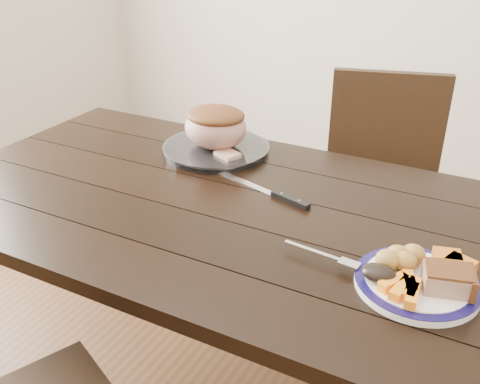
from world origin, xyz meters
The scene contains 14 objects.
dining_table centered at (0.00, 0.00, 0.66)m, with size 1.62×0.94×0.75m.
chair_far centered at (0.26, 0.73, 0.52)m, with size 0.52×0.53×0.93m.
dinner_plate centered at (0.55, -0.13, 0.76)m, with size 0.25×0.25×0.02m, color white.
plate_rim centered at (0.55, -0.13, 0.77)m, with size 0.25×0.25×0.02m, color #110C40.
serving_platter centered at (-0.17, 0.27, 0.76)m, with size 0.33×0.33×0.02m, color white.
pork_slice centered at (0.61, -0.13, 0.79)m, with size 0.09×0.07×0.04m, color tan.
roasted_potatoes centered at (0.51, -0.10, 0.79)m, with size 0.09×0.09×0.04m.
carrot_batons centered at (0.54, -0.19, 0.78)m, with size 0.08×0.11×0.02m.
pumpkin_wedges centered at (0.61, -0.07, 0.79)m, with size 0.09×0.07×0.04m.
dark_mushroom centered at (0.48, -0.17, 0.79)m, with size 0.07×0.05×0.03m, color black.
fork centered at (0.36, -0.14, 0.77)m, with size 0.18×0.03×0.00m.
roast_joint centered at (-0.17, 0.27, 0.83)m, with size 0.20×0.17×0.13m, color tan.
cut_slice centered at (-0.09, 0.22, 0.78)m, with size 0.07×0.06×0.02m, color tan.
carving_knife centered at (0.14, 0.09, 0.76)m, with size 0.31×0.10×0.01m.
Camera 1 is at (0.66, -1.08, 1.43)m, focal length 40.00 mm.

